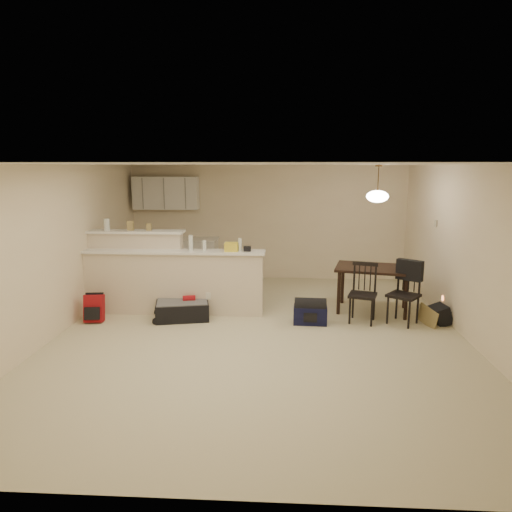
# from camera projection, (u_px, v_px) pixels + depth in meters

# --- Properties ---
(room) EXTENTS (7.00, 7.02, 2.50)m
(room) POSITION_uv_depth(u_px,v_px,m) (260.00, 252.00, 6.61)
(room) COLOR beige
(room) RESTS_ON ground
(breakfast_bar) EXTENTS (3.08, 0.58, 1.39)m
(breakfast_bar) POSITION_uv_depth(u_px,v_px,m) (160.00, 277.00, 7.80)
(breakfast_bar) COLOR beige
(breakfast_bar) RESTS_ON ground
(upper_cabinets) EXTENTS (1.40, 0.34, 0.70)m
(upper_cabinets) POSITION_uv_depth(u_px,v_px,m) (166.00, 193.00, 9.86)
(upper_cabinets) COLOR white
(upper_cabinets) RESTS_ON room
(kitchen_counter) EXTENTS (1.80, 0.60, 0.90)m
(kitchen_counter) POSITION_uv_depth(u_px,v_px,m) (176.00, 260.00, 10.00)
(kitchen_counter) COLOR white
(kitchen_counter) RESTS_ON ground
(thermostat) EXTENTS (0.02, 0.12, 0.12)m
(thermostat) POSITION_uv_depth(u_px,v_px,m) (436.00, 223.00, 7.92)
(thermostat) COLOR beige
(thermostat) RESTS_ON room
(jar) EXTENTS (0.10, 0.10, 0.20)m
(jar) POSITION_uv_depth(u_px,v_px,m) (107.00, 224.00, 7.81)
(jar) COLOR silver
(jar) RESTS_ON breakfast_bar
(cereal_box) EXTENTS (0.10, 0.07, 0.16)m
(cereal_box) POSITION_uv_depth(u_px,v_px,m) (130.00, 226.00, 7.79)
(cereal_box) COLOR #99834F
(cereal_box) RESTS_ON breakfast_bar
(small_box) EXTENTS (0.08, 0.06, 0.12)m
(small_box) POSITION_uv_depth(u_px,v_px,m) (149.00, 227.00, 7.78)
(small_box) COLOR #99834F
(small_box) RESTS_ON breakfast_bar
(bottle_a) EXTENTS (0.07, 0.07, 0.26)m
(bottle_a) POSITION_uv_depth(u_px,v_px,m) (191.00, 243.00, 7.57)
(bottle_a) COLOR silver
(bottle_a) RESTS_ON breakfast_bar
(bottle_b) EXTENTS (0.06, 0.06, 0.18)m
(bottle_b) POSITION_uv_depth(u_px,v_px,m) (204.00, 245.00, 7.56)
(bottle_b) COLOR silver
(bottle_b) RESTS_ON breakfast_bar
(bag_lump) EXTENTS (0.22, 0.18, 0.14)m
(bag_lump) POSITION_uv_depth(u_px,v_px,m) (231.00, 247.00, 7.54)
(bag_lump) COLOR #99834F
(bag_lump) RESTS_ON breakfast_bar
(pouch) EXTENTS (0.12, 0.10, 0.08)m
(pouch) POSITION_uv_depth(u_px,v_px,m) (247.00, 249.00, 7.53)
(pouch) COLOR #99834F
(pouch) RESTS_ON breakfast_bar
(extra_item_x) EXTENTS (0.06, 0.06, 0.21)m
(extra_item_x) POSITION_uv_depth(u_px,v_px,m) (240.00, 245.00, 7.53)
(extra_item_x) COLOR silver
(extra_item_x) RESTS_ON breakfast_bar
(dining_table) EXTENTS (1.41, 1.09, 0.78)m
(dining_table) POSITION_uv_depth(u_px,v_px,m) (373.00, 272.00, 7.79)
(dining_table) COLOR black
(dining_table) RESTS_ON ground
(pendant_lamp) EXTENTS (0.36, 0.36, 0.62)m
(pendant_lamp) POSITION_uv_depth(u_px,v_px,m) (377.00, 196.00, 7.54)
(pendant_lamp) COLOR brown
(pendant_lamp) RESTS_ON room
(dining_chair_near) EXTENTS (0.52, 0.50, 0.96)m
(dining_chair_near) POSITION_uv_depth(u_px,v_px,m) (363.00, 293.00, 7.27)
(dining_chair_near) COLOR black
(dining_chair_near) RESTS_ON ground
(dining_chair_far) EXTENTS (0.60, 0.59, 0.99)m
(dining_chair_far) POSITION_uv_depth(u_px,v_px,m) (404.00, 294.00, 7.20)
(dining_chair_far) COLOR black
(dining_chair_far) RESTS_ON ground
(suitcase) EXTENTS (0.94, 0.72, 0.29)m
(suitcase) POSITION_uv_depth(u_px,v_px,m) (182.00, 310.00, 7.50)
(suitcase) COLOR black
(suitcase) RESTS_ON ground
(red_backpack) EXTENTS (0.31, 0.21, 0.44)m
(red_backpack) POSITION_uv_depth(u_px,v_px,m) (94.00, 308.00, 7.35)
(red_backpack) COLOR maroon
(red_backpack) RESTS_ON ground
(navy_duffel) EXTENTS (0.54, 0.31, 0.29)m
(navy_duffel) POSITION_uv_depth(u_px,v_px,m) (310.00, 315.00, 7.27)
(navy_duffel) COLOR #101233
(navy_duffel) RESTS_ON ground
(black_daypack) EXTENTS (0.28, 0.36, 0.29)m
(black_daypack) POSITION_uv_depth(u_px,v_px,m) (440.00, 315.00, 7.27)
(black_daypack) COLOR black
(black_daypack) RESTS_ON ground
(cardboard_sheet) EXTENTS (0.18, 0.37, 0.30)m
(cardboard_sheet) POSITION_uv_depth(u_px,v_px,m) (428.00, 317.00, 7.16)
(cardboard_sheet) COLOR #99834F
(cardboard_sheet) RESTS_ON ground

